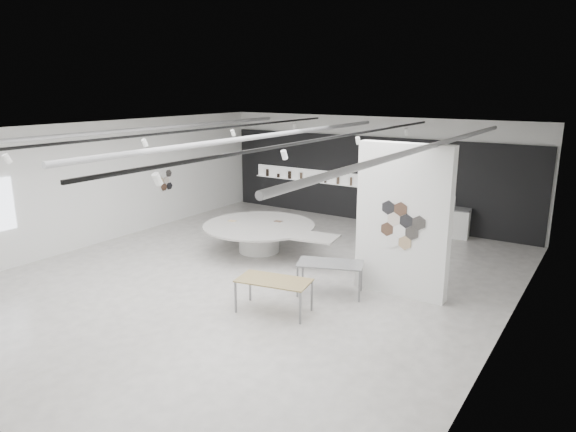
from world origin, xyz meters
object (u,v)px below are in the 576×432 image
Objects in this scene: sample_table_wood at (274,282)px; sample_table_stone at (330,265)px; display_island at (261,234)px; partition_column at (403,221)px; kitchen_counter at (443,221)px.

sample_table_stone reaches higher than sample_table_wood.
sample_table_wood is 1.65m from sample_table_stone.
display_island is at bearing 130.12° from sample_table_wood.
display_island is at bearing 170.74° from partition_column.
sample_table_stone is at bearing -145.48° from partition_column.
sample_table_wood is at bearing -127.51° from partition_column.
partition_column is 3.34m from sample_table_wood.
sample_table_wood is 1.01× the size of sample_table_stone.
kitchen_counter is (1.27, 8.00, -0.21)m from sample_table_wood.
display_island is 2.70× the size of sample_table_stone.
kitchen_counter is (-0.65, 5.50, -1.32)m from partition_column.
display_island is at bearing 152.63° from sample_table_stone.
sample_table_stone is (-1.37, -0.94, -1.08)m from partition_column.
sample_table_stone is 6.49m from kitchen_counter.
display_island reaches higher than sample_table_stone.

